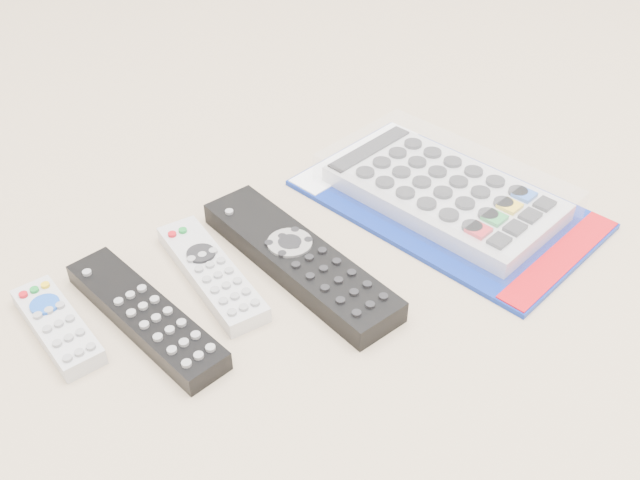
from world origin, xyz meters
TOP-DOWN VIEW (x-y plane):
  - remote_small_grey at (-0.22, 0.06)m, footprint 0.04×0.13m
  - remote_slim_black at (-0.15, 0.02)m, footprint 0.07×0.21m
  - remote_silver_dvd at (-0.07, 0.04)m, footprint 0.06×0.18m
  - remote_large_black at (0.01, -0.01)m, footprint 0.07×0.26m
  - jumbo_remote_packaged at (0.21, -0.02)m, footprint 0.24×0.35m

SIDE VIEW (x-z plane):
  - remote_small_grey at x=-0.22m, z-range 0.00..0.02m
  - remote_silver_dvd at x=-0.07m, z-range 0.00..0.02m
  - remote_slim_black at x=-0.15m, z-range 0.00..0.02m
  - remote_large_black at x=0.01m, z-range 0.00..0.03m
  - jumbo_remote_packaged at x=0.21m, z-range 0.00..0.04m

